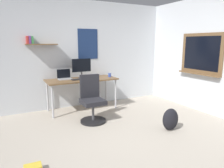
{
  "coord_description": "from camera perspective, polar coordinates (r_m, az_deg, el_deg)",
  "views": [
    {
      "loc": [
        -1.64,
        -2.61,
        1.6
      ],
      "look_at": [
        0.09,
        0.71,
        0.85
      ],
      "focal_mm": 33.68,
      "sensor_mm": 36.0,
      "label": 1
    }
  ],
  "objects": [
    {
      "name": "office_chair",
      "position": [
        4.3,
        -5.46,
        -4.82
      ],
      "size": [
        0.52,
        0.52,
        0.95
      ],
      "color": "black",
      "rests_on": "ground"
    },
    {
      "name": "monitor_primary",
      "position": [
        5.06,
        -8.26,
        4.63
      ],
      "size": [
        0.46,
        0.17,
        0.46
      ],
      "color": "#38383D",
      "rests_on": "desk"
    },
    {
      "name": "laptop",
      "position": [
        5.02,
        -12.79,
        1.92
      ],
      "size": [
        0.31,
        0.21,
        0.23
      ],
      "color": "#ADAFB5",
      "rests_on": "desk"
    },
    {
      "name": "ground_plane",
      "position": [
        3.47,
        4.27,
        -16.16
      ],
      "size": [
        5.2,
        5.2,
        0.0
      ],
      "primitive_type": "plane",
      "color": "#ADA393",
      "rests_on": "ground"
    },
    {
      "name": "backpack",
      "position": [
        4.06,
        15.56,
        -9.23
      ],
      "size": [
        0.32,
        0.22,
        0.41
      ],
      "primitive_type": "ellipsoid",
      "color": "black",
      "rests_on": "ground"
    },
    {
      "name": "keyboard",
      "position": [
        4.88,
        -8.78,
        1.28
      ],
      "size": [
        0.37,
        0.13,
        0.02
      ],
      "primitive_type": "cube",
      "color": "black",
      "rests_on": "desk"
    },
    {
      "name": "desk",
      "position": [
        5.0,
        -8.18,
        0.63
      ],
      "size": [
        1.64,
        0.67,
        0.75
      ],
      "color": "brown",
      "rests_on": "ground"
    },
    {
      "name": "wall_back",
      "position": [
        5.32,
        -9.67,
        7.95
      ],
      "size": [
        5.0,
        0.3,
        2.6
      ],
      "color": "silver",
      "rests_on": "ground"
    },
    {
      "name": "coffee_mug",
      "position": [
        5.23,
        -0.65,
        2.47
      ],
      "size": [
        0.08,
        0.08,
        0.09
      ],
      "primitive_type": "cylinder",
      "color": "#334CA5",
      "rests_on": "desk"
    },
    {
      "name": "computer_mouse",
      "position": [
        4.97,
        -5.73,
        1.62
      ],
      "size": [
        0.1,
        0.06,
        0.03
      ],
      "primitive_type": "ellipsoid",
      "color": "#262628",
      "rests_on": "desk"
    }
  ]
}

